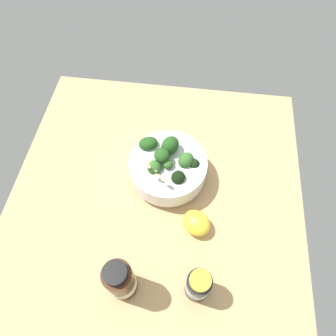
{
  "coord_description": "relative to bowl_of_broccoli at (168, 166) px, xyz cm",
  "views": [
    {
      "loc": [
        -6.97,
        32.93,
        67.07
      ],
      "look_at": [
        -2.3,
        -4.1,
        4.0
      ],
      "focal_mm": 32.56,
      "sensor_mm": 36.0,
      "label": 1
    }
  ],
  "objects": [
    {
      "name": "bowl_of_broccoli",
      "position": [
        0.0,
        0.0,
        0.0
      ],
      "size": [
        18.49,
        18.49,
        11.4
      ],
      "color": "white",
      "rests_on": "ground_plane"
    },
    {
      "name": "bottle_tall",
      "position": [
        5.61,
        27.4,
        1.77
      ],
      "size": [
        5.65,
        5.65,
        14.3
      ],
      "color": "#472814",
      "rests_on": "ground_plane"
    },
    {
      "name": "lemon_wedge",
      "position": [
        -8.02,
        12.52,
        -2.34
      ],
      "size": [
        8.6,
        8.42,
        4.56
      ],
      "primitive_type": "ellipsoid",
      "rotation": [
        0.0,
        0.0,
        2.48
      ],
      "color": "yellow",
      "rests_on": "ground_plane"
    },
    {
      "name": "ground_plane",
      "position": [
        2.26,
        4.25,
        -6.23
      ],
      "size": [
        70.69,
        70.69,
        3.21
      ],
      "primitive_type": "cube",
      "color": "tan"
    },
    {
      "name": "bottle_short",
      "position": [
        -9.16,
        26.13,
        0.42
      ],
      "size": [
        4.9,
        4.9,
        10.5
      ],
      "color": "black",
      "rests_on": "ground_plane"
    }
  ]
}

